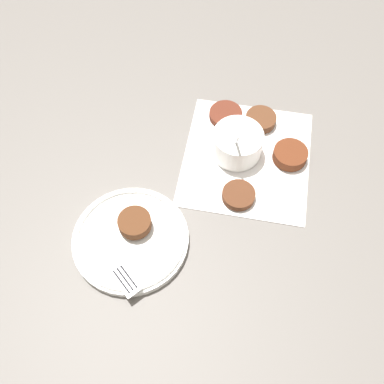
# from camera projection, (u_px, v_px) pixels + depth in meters

# --- Properties ---
(ground_plane) EXTENTS (4.00, 4.00, 0.00)m
(ground_plane) POSITION_uv_depth(u_px,v_px,m) (236.00, 153.00, 0.88)
(ground_plane) COLOR #605B56
(napkin) EXTENTS (0.28, 0.26, 0.00)m
(napkin) POSITION_uv_depth(u_px,v_px,m) (247.00, 158.00, 0.87)
(napkin) COLOR white
(napkin) RESTS_ON ground_plane
(sauce_bowl) EXTENTS (0.10, 0.10, 0.11)m
(sauce_bowl) POSITION_uv_depth(u_px,v_px,m) (236.00, 143.00, 0.86)
(sauce_bowl) COLOR white
(sauce_bowl) RESTS_ON napkin
(fritter_0) EXTENTS (0.07, 0.07, 0.02)m
(fritter_0) POSITION_uv_depth(u_px,v_px,m) (290.00, 155.00, 0.86)
(fritter_0) COLOR #592916
(fritter_0) RESTS_ON napkin
(fritter_1) EXTENTS (0.06, 0.06, 0.02)m
(fritter_1) POSITION_uv_depth(u_px,v_px,m) (261.00, 120.00, 0.91)
(fritter_1) COLOR #522F1C
(fritter_1) RESTS_ON napkin
(fritter_2) EXTENTS (0.06, 0.06, 0.01)m
(fritter_2) POSITION_uv_depth(u_px,v_px,m) (239.00, 195.00, 0.82)
(fritter_2) COLOR #502C1A
(fritter_2) RESTS_ON napkin
(fritter_3) EXTENTS (0.07, 0.07, 0.01)m
(fritter_3) POSITION_uv_depth(u_px,v_px,m) (226.00, 114.00, 0.92)
(fritter_3) COLOR #562619
(fritter_3) RESTS_ON napkin
(serving_plate) EXTENTS (0.20, 0.20, 0.02)m
(serving_plate) POSITION_uv_depth(u_px,v_px,m) (131.00, 239.00, 0.78)
(serving_plate) COLOR white
(serving_plate) RESTS_ON ground_plane
(fritter_on_plate) EXTENTS (0.06, 0.06, 0.02)m
(fritter_on_plate) POSITION_uv_depth(u_px,v_px,m) (135.00, 223.00, 0.77)
(fritter_on_plate) COLOR #512D19
(fritter_on_plate) RESTS_ON serving_plate
(fork) EXTENTS (0.11, 0.14, 0.00)m
(fork) POSITION_uv_depth(u_px,v_px,m) (115.00, 266.00, 0.74)
(fork) COLOR silver
(fork) RESTS_ON serving_plate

